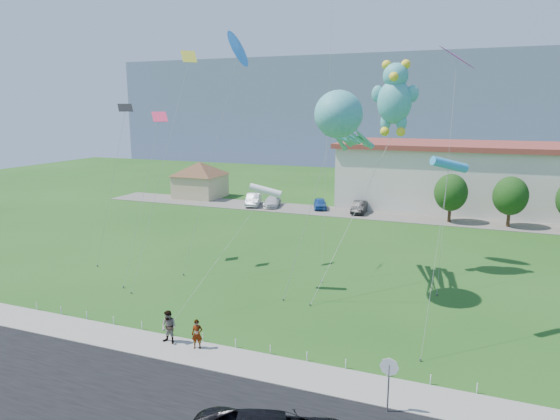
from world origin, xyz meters
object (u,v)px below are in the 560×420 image
object	(u,v)px
parked_car_white	(272,201)
teddy_bear_kite	(395,96)
pavilion	(200,176)
pedestrian_right	(169,327)
parked_car_blue	(320,204)
stop_sign	(389,372)
parked_car_black	(359,207)
parked_car_silver	(253,199)
pedestrian_left	(197,334)
octopus_kite	(342,123)

from	to	relation	value
parked_car_white	teddy_bear_kite	world-z (taller)	teddy_bear_kite
pavilion	pedestrian_right	bearing A→B (deg)	-61.89
teddy_bear_kite	parked_car_blue	bearing A→B (deg)	119.40
teddy_bear_kite	pavilion	bearing A→B (deg)	142.65
parked_car_blue	stop_sign	bearing A→B (deg)	-88.61
pavilion	pedestrian_right	size ratio (longest dim) A/B	5.06
stop_sign	parked_car_black	bearing A→B (deg)	104.08
parked_car_white	parked_car_silver	bearing A→B (deg)	175.85
parked_car_white	teddy_bear_kite	xyz separation A→B (m)	(18.09, -20.34, 12.68)
pavilion	parked_car_silver	bearing A→B (deg)	-17.80
pedestrian_right	parked_car_black	distance (m)	37.61
pedestrian_left	parked_car_silver	world-z (taller)	pedestrian_left
parked_car_silver	parked_car_blue	xyz separation A→B (m)	(8.72, 1.09, -0.13)
parked_car_silver	teddy_bear_kite	xyz separation A→B (m)	(20.62, -20.03, 12.54)
pedestrian_left	octopus_kite	world-z (taller)	octopus_kite
parked_car_white	pedestrian_right	bearing A→B (deg)	-87.17
pavilion	octopus_kite	distance (m)	41.39
parked_car_silver	pedestrian_right	bearing A→B (deg)	-89.15
stop_sign	parked_car_silver	bearing A→B (deg)	121.33
stop_sign	octopus_kite	world-z (taller)	octopus_kite
parked_car_silver	parked_car_white	world-z (taller)	parked_car_silver
octopus_kite	parked_car_white	bearing A→B (deg)	120.73
pedestrian_right	parked_car_silver	xyz separation A→B (m)	(-11.82, 37.18, -0.17)
pedestrian_right	octopus_kite	bearing A→B (deg)	64.40
pavilion	parked_car_silver	world-z (taller)	pavilion
parked_car_white	octopus_kite	distance (m)	32.65
parked_car_blue	teddy_bear_kite	world-z (taller)	teddy_bear_kite
parked_car_black	octopus_kite	xyz separation A→B (m)	(4.37, -26.54, 10.79)
parked_car_blue	teddy_bear_kite	xyz separation A→B (m)	(11.90, -21.11, 12.66)
pedestrian_left	parked_car_blue	xyz separation A→B (m)	(-4.81, 38.23, -0.17)
teddy_bear_kite	parked_car_white	bearing A→B (deg)	131.65
parked_car_silver	pedestrian_left	bearing A→B (deg)	-86.77
pedestrian_left	pedestrian_right	size ratio (longest dim) A/B	0.87
stop_sign	parked_car_black	distance (m)	40.70
pedestrian_left	parked_car_black	world-z (taller)	pedestrian_left
pedestrian_left	parked_car_silver	distance (m)	39.54
pedestrian_right	parked_car_white	bearing A→B (deg)	108.68
parked_car_silver	parked_car_white	bearing A→B (deg)	-9.85
parked_car_silver	parked_car_black	bearing A→B (deg)	-15.22
parked_car_silver	parked_car_white	size ratio (longest dim) A/B	1.07
pavilion	parked_car_blue	size ratio (longest dim) A/B	2.38
stop_sign	parked_car_silver	size ratio (longest dim) A/B	0.53
pedestrian_right	octopus_kite	size ratio (longest dim) A/B	0.13
pavilion	parked_car_silver	size ratio (longest dim) A/B	1.93
parked_car_white	parked_car_blue	xyz separation A→B (m)	(6.19, 0.78, 0.01)
parked_car_silver	parked_car_white	distance (m)	2.55
parked_car_black	pedestrian_right	bearing A→B (deg)	-96.36
parked_car_silver	octopus_kite	size ratio (longest dim) A/B	0.35
parked_car_blue	teddy_bear_kite	distance (m)	27.34
pedestrian_right	parked_car_silver	world-z (taller)	pedestrian_right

